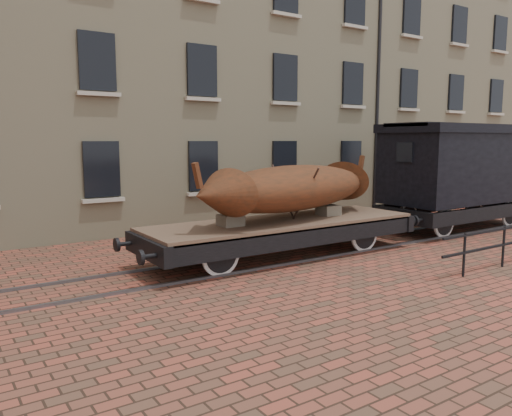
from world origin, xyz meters
TOP-DOWN VIEW (x-y plane):
  - ground at (0.00, 0.00)m, footprint 90.00×90.00m
  - warehouse_cream at (3.00, 9.99)m, footprint 40.00×10.19m
  - rail_track at (0.00, 0.00)m, footprint 30.00×1.52m
  - flatcar_wagon at (0.71, 0.00)m, footprint 8.46×2.30m
  - iron_boat at (1.07, 0.00)m, footprint 6.81×3.17m
  - goods_van at (8.46, 0.00)m, footprint 6.99×2.55m

SIDE VIEW (x-z plane):
  - ground at x=0.00m, z-range 0.00..0.00m
  - rail_track at x=0.00m, z-range 0.00..0.06m
  - flatcar_wagon at x=0.71m, z-range 0.16..1.44m
  - iron_boat at x=1.07m, z-range 1.02..2.65m
  - goods_van at x=8.46m, z-range 0.46..4.08m
  - warehouse_cream at x=3.00m, z-range 0.00..14.00m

